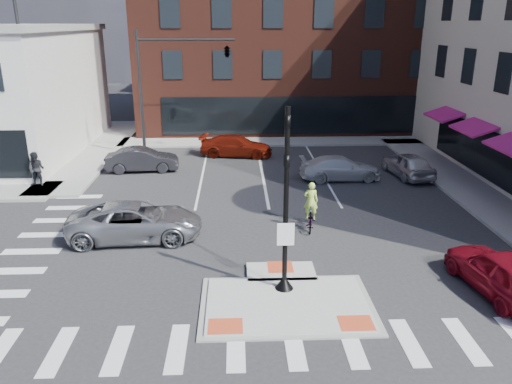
{
  "coord_description": "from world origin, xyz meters",
  "views": [
    {
      "loc": [
        -1.53,
        -14.07,
        8.42
      ],
      "look_at": [
        -0.75,
        4.73,
        2.0
      ],
      "focal_mm": 35.0,
      "sensor_mm": 36.0,
      "label": 1
    }
  ],
  "objects_px": {
    "bg_car_dark": "(142,160)",
    "pedestrian_a": "(36,169)",
    "white_pickup": "(340,168)",
    "cyclist": "(310,213)",
    "silver_suv": "(136,221)",
    "red_sedan": "(502,272)",
    "bg_car_red": "(236,146)",
    "bg_car_silver": "(408,164)"
  },
  "relations": [
    {
      "from": "red_sedan",
      "to": "bg_car_red",
      "type": "height_order",
      "value": "red_sedan"
    },
    {
      "from": "bg_car_dark",
      "to": "cyclist",
      "type": "relative_size",
      "value": 2.01
    },
    {
      "from": "white_pickup",
      "to": "bg_car_red",
      "type": "height_order",
      "value": "bg_car_red"
    },
    {
      "from": "silver_suv",
      "to": "pedestrian_a",
      "type": "relative_size",
      "value": 2.93
    },
    {
      "from": "bg_car_dark",
      "to": "white_pickup",
      "type": "bearing_deg",
      "value": -104.76
    },
    {
      "from": "white_pickup",
      "to": "silver_suv",
      "type": "bearing_deg",
      "value": 125.38
    },
    {
      "from": "silver_suv",
      "to": "bg_car_silver",
      "type": "relative_size",
      "value": 1.29
    },
    {
      "from": "silver_suv",
      "to": "bg_car_dark",
      "type": "height_order",
      "value": "silver_suv"
    },
    {
      "from": "silver_suv",
      "to": "bg_car_dark",
      "type": "relative_size",
      "value": 1.27
    },
    {
      "from": "red_sedan",
      "to": "bg_car_dark",
      "type": "xyz_separation_m",
      "value": [
        -14.12,
        14.77,
        -0.06
      ]
    },
    {
      "from": "red_sedan",
      "to": "white_pickup",
      "type": "relative_size",
      "value": 0.98
    },
    {
      "from": "silver_suv",
      "to": "red_sedan",
      "type": "distance_m",
      "value": 13.59
    },
    {
      "from": "bg_car_silver",
      "to": "cyclist",
      "type": "relative_size",
      "value": 1.97
    },
    {
      "from": "red_sedan",
      "to": "cyclist",
      "type": "xyz_separation_m",
      "value": [
        -5.42,
        5.59,
        -0.04
      ]
    },
    {
      "from": "silver_suv",
      "to": "bg_car_red",
      "type": "bearing_deg",
      "value": -20.59
    },
    {
      "from": "white_pickup",
      "to": "bg_car_dark",
      "type": "height_order",
      "value": "bg_car_dark"
    },
    {
      "from": "silver_suv",
      "to": "cyclist",
      "type": "height_order",
      "value": "cyclist"
    },
    {
      "from": "silver_suv",
      "to": "white_pickup",
      "type": "height_order",
      "value": "silver_suv"
    },
    {
      "from": "white_pickup",
      "to": "bg_car_dark",
      "type": "relative_size",
      "value": 1.07
    },
    {
      "from": "silver_suv",
      "to": "bg_car_silver",
      "type": "bearing_deg",
      "value": -62.91
    },
    {
      "from": "cyclist",
      "to": "bg_car_dark",
      "type": "bearing_deg",
      "value": -37.84
    },
    {
      "from": "red_sedan",
      "to": "bg_car_silver",
      "type": "bearing_deg",
      "value": -104.65
    },
    {
      "from": "red_sedan",
      "to": "pedestrian_a",
      "type": "bearing_deg",
      "value": -40.5
    },
    {
      "from": "silver_suv",
      "to": "bg_car_dark",
      "type": "bearing_deg",
      "value": 5.22
    },
    {
      "from": "bg_car_silver",
      "to": "cyclist",
      "type": "distance_m",
      "value": 10.01
    },
    {
      "from": "silver_suv",
      "to": "bg_car_red",
      "type": "height_order",
      "value": "silver_suv"
    },
    {
      "from": "bg_car_dark",
      "to": "pedestrian_a",
      "type": "bearing_deg",
      "value": 117.77
    },
    {
      "from": "bg_car_dark",
      "to": "pedestrian_a",
      "type": "relative_size",
      "value": 2.31
    },
    {
      "from": "white_pickup",
      "to": "bg_car_red",
      "type": "bearing_deg",
      "value": 44.54
    },
    {
      "from": "bg_car_silver",
      "to": "bg_car_red",
      "type": "relative_size",
      "value": 0.88
    },
    {
      "from": "silver_suv",
      "to": "white_pickup",
      "type": "xyz_separation_m",
      "value": [
        9.96,
        7.72,
        -0.09
      ]
    },
    {
      "from": "bg_car_dark",
      "to": "red_sedan",
      "type": "bearing_deg",
      "value": -140.48
    },
    {
      "from": "bg_car_silver",
      "to": "cyclist",
      "type": "bearing_deg",
      "value": 39.45
    },
    {
      "from": "red_sedan",
      "to": "pedestrian_a",
      "type": "distance_m",
      "value": 22.38
    },
    {
      "from": "white_pickup",
      "to": "cyclist",
      "type": "xyz_separation_m",
      "value": [
        -2.71,
        -7.05,
        0.05
      ]
    },
    {
      "from": "bg_car_silver",
      "to": "pedestrian_a",
      "type": "xyz_separation_m",
      "value": [
        -20.36,
        -1.37,
        0.36
      ]
    },
    {
      "from": "red_sedan",
      "to": "bg_car_dark",
      "type": "relative_size",
      "value": 1.04
    },
    {
      "from": "white_pickup",
      "to": "bg_car_red",
      "type": "relative_size",
      "value": 0.96
    },
    {
      "from": "silver_suv",
      "to": "pedestrian_a",
      "type": "height_order",
      "value": "pedestrian_a"
    },
    {
      "from": "silver_suv",
      "to": "white_pickup",
      "type": "relative_size",
      "value": 1.19
    },
    {
      "from": "cyclist",
      "to": "pedestrian_a",
      "type": "distance_m",
      "value": 14.97
    },
    {
      "from": "white_pickup",
      "to": "bg_car_silver",
      "type": "xyz_separation_m",
      "value": [
        3.98,
        0.4,
        0.05
      ]
    }
  ]
}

